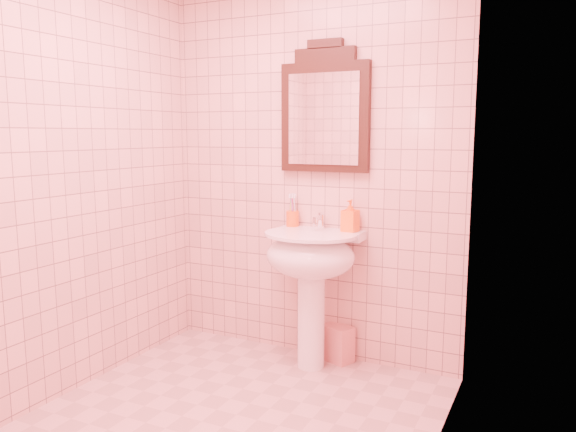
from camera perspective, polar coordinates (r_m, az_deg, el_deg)
The scene contains 8 objects.
floor at distance 3.04m, azimuth -6.69°, elevation -20.51°, with size 2.20×2.20×0.00m, color #C99C91.
back_wall at distance 3.64m, azimuth 2.39°, elevation 4.96°, with size 2.00×0.02×2.50m, color tan.
pedestal_sink at distance 3.48m, azimuth 2.33°, elevation -5.00°, with size 0.58×0.58×0.86m.
faucet at distance 3.55m, azimuth 3.24°, elevation -0.48°, with size 0.04×0.16×0.11m.
mirror at distance 3.57m, azimuth 3.74°, elevation 10.55°, with size 0.58×0.06×0.81m.
toothbrush_cup at distance 3.67m, azimuth 0.47°, elevation -0.23°, with size 0.08×0.08×0.19m.
soap_dispenser at distance 3.49m, azimuth 6.34°, elevation 0.03°, with size 0.09×0.09×0.20m, color orange.
towel at distance 3.75m, azimuth 5.07°, elevation -12.76°, with size 0.19×0.13×0.23m, color tan.
Camera 1 is at (1.46, -2.23, 1.46)m, focal length 35.00 mm.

